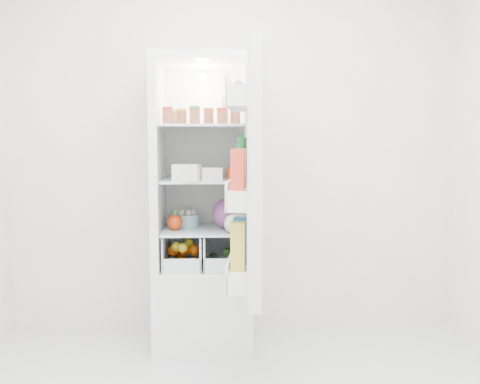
{
  "coord_description": "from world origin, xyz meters",
  "views": [
    {
      "loc": [
        -0.12,
        -2.13,
        1.29
      ],
      "look_at": [
        0.02,
        0.95,
        0.99
      ],
      "focal_mm": 40.0,
      "sensor_mm": 36.0,
      "label": 1
    }
  ],
  "objects_px": {
    "refrigerator": "(203,239)",
    "fridge_door": "(252,179)",
    "mushroom_bowl": "(187,220)",
    "red_cabbage": "(228,213)"
  },
  "relations": [
    {
      "from": "mushroom_bowl",
      "to": "fridge_door",
      "type": "xyz_separation_m",
      "value": [
        0.37,
        -0.64,
        0.31
      ]
    },
    {
      "from": "refrigerator",
      "to": "fridge_door",
      "type": "distance_m",
      "value": 0.81
    },
    {
      "from": "red_cabbage",
      "to": "fridge_door",
      "type": "distance_m",
      "value": 0.6
    },
    {
      "from": "mushroom_bowl",
      "to": "fridge_door",
      "type": "distance_m",
      "value": 0.8
    },
    {
      "from": "red_cabbage",
      "to": "fridge_door",
      "type": "xyz_separation_m",
      "value": [
        0.11,
        -0.53,
        0.25
      ]
    },
    {
      "from": "refrigerator",
      "to": "mushroom_bowl",
      "type": "distance_m",
      "value": 0.16
    },
    {
      "from": "red_cabbage",
      "to": "refrigerator",
      "type": "bearing_deg",
      "value": 146.47
    },
    {
      "from": "red_cabbage",
      "to": "fridge_door",
      "type": "height_order",
      "value": "fridge_door"
    },
    {
      "from": "refrigerator",
      "to": "mushroom_bowl",
      "type": "height_order",
      "value": "refrigerator"
    },
    {
      "from": "refrigerator",
      "to": "fridge_door",
      "type": "bearing_deg",
      "value": -67.22
    }
  ]
}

